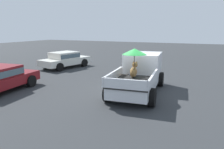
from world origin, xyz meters
name	(u,v)px	position (x,y,z in m)	size (l,w,h in m)	color
ground_plane	(137,93)	(0.00, 0.00, 0.00)	(80.00, 80.00, 0.00)	#2D3033
pickup_truck_main	(140,73)	(0.47, 0.06, 0.97)	(5.23, 2.71, 2.32)	black
parked_sedan_near	(65,59)	(4.37, 7.80, 0.74)	(4.57, 2.64, 1.33)	black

